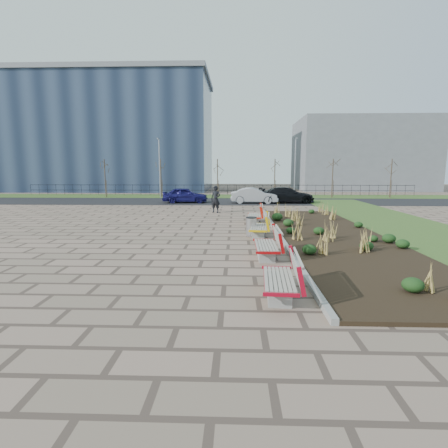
{
  "coord_description": "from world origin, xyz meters",
  "views": [
    {
      "loc": [
        1.97,
        -10.51,
        3.05
      ],
      "look_at": [
        1.5,
        3.0,
        0.9
      ],
      "focal_mm": 28.0,
      "sensor_mm": 36.0,
      "label": 1
    }
  ],
  "objects_px": {
    "pedestrian": "(216,199)",
    "lamp_east": "(295,169)",
    "bench_b": "(266,243)",
    "bench_c": "(259,225)",
    "bench_a": "(279,276)",
    "car_silver": "(254,196)",
    "car_black": "(287,195)",
    "lamp_west": "(160,169)",
    "litter_bin": "(251,227)",
    "car_blue": "(185,195)",
    "bench_d": "(254,214)"
  },
  "relations": [
    {
      "from": "bench_b",
      "to": "lamp_west",
      "type": "xyz_separation_m",
      "value": [
        -9.0,
        24.71,
        2.54
      ]
    },
    {
      "from": "pedestrian",
      "to": "lamp_east",
      "type": "xyz_separation_m",
      "value": [
        7.46,
        12.3,
        2.1
      ]
    },
    {
      "from": "bench_a",
      "to": "car_black",
      "type": "height_order",
      "value": "car_black"
    },
    {
      "from": "bench_a",
      "to": "bench_b",
      "type": "xyz_separation_m",
      "value": [
        0.0,
        3.71,
        0.0
      ]
    },
    {
      "from": "bench_a",
      "to": "lamp_west",
      "type": "distance_m",
      "value": 29.92
    },
    {
      "from": "pedestrian",
      "to": "lamp_west",
      "type": "relative_size",
      "value": 0.31
    },
    {
      "from": "bench_c",
      "to": "lamp_west",
      "type": "height_order",
      "value": "lamp_west"
    },
    {
      "from": "pedestrian",
      "to": "car_silver",
      "type": "relative_size",
      "value": 0.45
    },
    {
      "from": "lamp_west",
      "to": "lamp_east",
      "type": "bearing_deg",
      "value": 0.0
    },
    {
      "from": "litter_bin",
      "to": "lamp_west",
      "type": "bearing_deg",
      "value": 112.68
    },
    {
      "from": "litter_bin",
      "to": "car_blue",
      "type": "bearing_deg",
      "value": 108.94
    },
    {
      "from": "litter_bin",
      "to": "car_black",
      "type": "distance_m",
      "value": 15.85
    },
    {
      "from": "bench_b",
      "to": "car_black",
      "type": "bearing_deg",
      "value": 80.08
    },
    {
      "from": "bench_d",
      "to": "car_blue",
      "type": "xyz_separation_m",
      "value": [
        -5.58,
        11.44,
        0.2
      ]
    },
    {
      "from": "pedestrian",
      "to": "lamp_east",
      "type": "bearing_deg",
      "value": 78.05
    },
    {
      "from": "bench_b",
      "to": "litter_bin",
      "type": "height_order",
      "value": "bench_b"
    },
    {
      "from": "bench_b",
      "to": "car_blue",
      "type": "distance_m",
      "value": 20.06
    },
    {
      "from": "pedestrian",
      "to": "car_silver",
      "type": "bearing_deg",
      "value": 84.59
    },
    {
      "from": "car_blue",
      "to": "car_silver",
      "type": "relative_size",
      "value": 0.97
    },
    {
      "from": "pedestrian",
      "to": "car_blue",
      "type": "height_order",
      "value": "pedestrian"
    },
    {
      "from": "litter_bin",
      "to": "pedestrian",
      "type": "relative_size",
      "value": 0.45
    },
    {
      "from": "bench_c",
      "to": "bench_d",
      "type": "bearing_deg",
      "value": 95.86
    },
    {
      "from": "bench_a",
      "to": "car_silver",
      "type": "height_order",
      "value": "car_silver"
    },
    {
      "from": "pedestrian",
      "to": "car_black",
      "type": "xyz_separation_m",
      "value": [
        5.93,
        6.95,
        -0.22
      ]
    },
    {
      "from": "bench_d",
      "to": "lamp_west",
      "type": "distance_m",
      "value": 19.3
    },
    {
      "from": "bench_a",
      "to": "lamp_east",
      "type": "bearing_deg",
      "value": 83.68
    },
    {
      "from": "bench_d",
      "to": "car_silver",
      "type": "xyz_separation_m",
      "value": [
        0.57,
        11.18,
        0.2
      ]
    },
    {
      "from": "car_black",
      "to": "car_blue",
      "type": "bearing_deg",
      "value": 84.83
    },
    {
      "from": "bench_c",
      "to": "lamp_east",
      "type": "bearing_deg",
      "value": 82.39
    },
    {
      "from": "bench_d",
      "to": "car_blue",
      "type": "height_order",
      "value": "car_blue"
    },
    {
      "from": "pedestrian",
      "to": "lamp_east",
      "type": "height_order",
      "value": "lamp_east"
    },
    {
      "from": "bench_c",
      "to": "car_black",
      "type": "bearing_deg",
      "value": 83.24
    },
    {
      "from": "litter_bin",
      "to": "lamp_east",
      "type": "bearing_deg",
      "value": 75.57
    },
    {
      "from": "lamp_west",
      "to": "lamp_east",
      "type": "xyz_separation_m",
      "value": [
        14.0,
        0.0,
        0.0
      ]
    },
    {
      "from": "bench_b",
      "to": "car_silver",
      "type": "relative_size",
      "value": 0.51
    },
    {
      "from": "litter_bin",
      "to": "lamp_east",
      "type": "xyz_separation_m",
      "value": [
        5.33,
        20.73,
        2.62
      ]
    },
    {
      "from": "bench_b",
      "to": "bench_c",
      "type": "height_order",
      "value": "same"
    },
    {
      "from": "bench_a",
      "to": "bench_d",
      "type": "height_order",
      "value": "same"
    },
    {
      "from": "bench_a",
      "to": "bench_b",
      "type": "relative_size",
      "value": 1.0
    },
    {
      "from": "pedestrian",
      "to": "lamp_west",
      "type": "distance_m",
      "value": 14.09
    },
    {
      "from": "car_silver",
      "to": "car_black",
      "type": "height_order",
      "value": "car_black"
    },
    {
      "from": "bench_a",
      "to": "pedestrian",
      "type": "distance_m",
      "value": 16.31
    },
    {
      "from": "bench_b",
      "to": "car_silver",
      "type": "height_order",
      "value": "car_silver"
    },
    {
      "from": "car_blue",
      "to": "car_black",
      "type": "xyz_separation_m",
      "value": [
        9.05,
        0.09,
        0.02
      ]
    },
    {
      "from": "car_blue",
      "to": "bench_b",
      "type": "bearing_deg",
      "value": -167.98
    },
    {
      "from": "car_silver",
      "to": "lamp_west",
      "type": "bearing_deg",
      "value": 60.53
    },
    {
      "from": "car_black",
      "to": "lamp_west",
      "type": "height_order",
      "value": "lamp_west"
    },
    {
      "from": "bench_c",
      "to": "car_blue",
      "type": "bearing_deg",
      "value": 115.75
    },
    {
      "from": "pedestrian",
      "to": "car_blue",
      "type": "bearing_deg",
      "value": 133.76
    },
    {
      "from": "pedestrian",
      "to": "lamp_east",
      "type": "relative_size",
      "value": 0.31
    }
  ]
}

